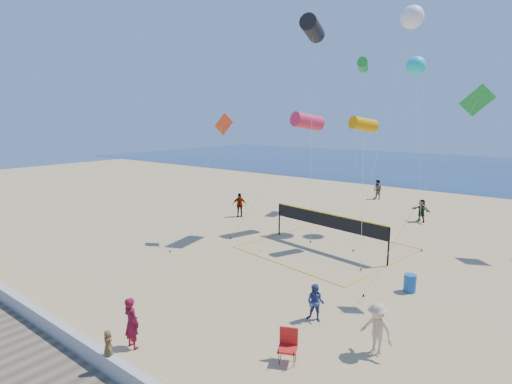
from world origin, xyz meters
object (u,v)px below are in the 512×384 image
Objects in this scene: woman at (132,323)px; volleyball_net at (328,225)px; camp_chair at (288,343)px; trash_barrel at (410,283)px.

woman is 0.19× the size of volleyball_net.
woman is 1.48× the size of camp_chair.
camp_chair is at bearing -100.39° from trash_barrel.
volleyball_net is at bearing 151.63° from trash_barrel.
camp_chair is 1.51× the size of trash_barrel.
woman is at bearing -175.32° from camp_chair.
camp_chair is (4.72, 2.66, -0.29)m from woman.
trash_barrel is (6.18, 10.62, -0.51)m from woman.
woman is at bearing -81.65° from volleyball_net.
woman is 5.42m from camp_chair.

